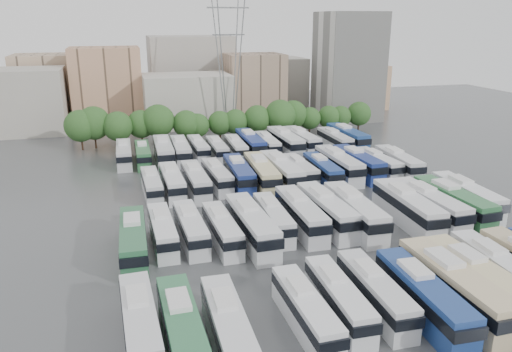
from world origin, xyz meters
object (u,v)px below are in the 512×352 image
object	(u,v)px
bus_r0_s0	(140,324)
bus_r1_s0	(133,240)
bus_r1_s13	(466,196)
bus_r0_s2	(228,328)
bus_r3_s12	(335,140)
bus_r1_s3	(222,229)
bus_r3_s7	(250,143)
bus_r0_s6	(375,292)
bus_r2_s7	(281,171)
bus_r2_s4	(217,176)
apartment_tower	(348,67)
bus_r3_s4	(198,148)
bus_r1_s8	(354,211)
bus_r1_s2	(191,228)
bus_r3_s1	(143,154)
bus_r0_s5	(339,298)
bus_r0_s4	(306,310)
bus_r2_s9	(322,170)
bus_r3_s6	(236,148)
bus_r2_s10	(339,164)
bus_r1_s11	(429,205)
bus_r2_s8	(300,170)
electricity_pylon	(229,46)
bus_r3_s2	(164,151)
bus_r3_s13	(347,137)
bus_r1_s7	(326,210)
bus_r3_s5	(217,149)
bus_r2_s13	(398,163)
bus_r3_s3	(181,150)
bus_r3_s0	(124,154)
bus_r3_s9	(285,142)
bus_r1_s12	(453,202)
bus_r2_s11	(358,163)
bus_r3_s8	(267,144)
bus_r1_s5	(273,218)
bus_r0_s1	(182,330)
bus_r0_s10	(498,270)
bus_r2_s3	(196,181)
bus_r0_s9	(477,279)
bus_r1_s1	(162,230)
bus_r2_s2	(172,182)
bus_r0_s7	(423,296)
bus_r2_s12	(377,164)

from	to	relation	value
bus_r0_s0	bus_r1_s0	world-z (taller)	bus_r1_s0
bus_r1_s0	bus_r1_s13	distance (m)	42.98
bus_r0_s2	bus_r3_s12	world-z (taller)	bus_r3_s12
bus_r1_s3	bus_r3_s7	bearing A→B (deg)	68.61
bus_r0_s6	bus_r2_s7	world-z (taller)	bus_r2_s7
bus_r0_s2	bus_r1_s13	distance (m)	41.79
bus_r0_s2	bus_r2_s4	xyz separation A→B (m)	(6.66, 38.19, -0.05)
apartment_tower	bus_r3_s4	size ratio (longest dim) A/B	2.33
bus_r3_s12	bus_r1_s8	bearing A→B (deg)	-110.79
bus_r1_s2	bus_r3_s1	xyz separation A→B (m)	(-3.35, 34.25, -0.02)
bus_r0_s0	bus_r0_s5	world-z (taller)	bus_r0_s0
bus_r0_s4	bus_r2_s9	size ratio (longest dim) A/B	0.93
bus_r3_s6	bus_r2_s10	bearing A→B (deg)	-49.86
bus_r1_s11	bus_r2_s8	xyz separation A→B (m)	(-10.01, 19.50, -0.34)
electricity_pylon	bus_r0_s6	distance (m)	75.33
bus_r3_s2	bus_r1_s8	bearing A→B (deg)	-60.07
bus_r2_s4	bus_r3_s6	distance (m)	17.69
bus_r0_s6	bus_r3_s13	bearing A→B (deg)	68.32
bus_r1_s7	bus_r3_s5	size ratio (longest dim) A/B	1.20
bus_r2_s13	bus_r3_s6	xyz separation A→B (m)	(-22.94, 17.56, -0.22)
bus_r0_s2	bus_r3_s3	distance (m)	54.63
electricity_pylon	bus_r3_s4	distance (m)	27.53
bus_r3_s0	bus_r3_s6	size ratio (longest dim) A/B	1.05
electricity_pylon	bus_r3_s13	world-z (taller)	electricity_pylon
bus_r3_s9	bus_r3_s12	xyz separation A→B (m)	(9.91, -0.60, -0.25)
bus_r0_s4	bus_r1_s12	distance (m)	31.87
bus_r1_s8	bus_r2_s11	size ratio (longest dim) A/B	1.03
bus_r0_s0	bus_r0_s5	bearing A→B (deg)	-3.55
bus_r2_s7	bus_r1_s0	bearing A→B (deg)	-140.85
bus_r1_s12	bus_r3_s4	world-z (taller)	bus_r1_s12
bus_r0_s5	bus_r3_s8	bearing A→B (deg)	81.36
bus_r1_s2	bus_r1_s5	xyz separation A→B (m)	(9.85, 0.23, -0.01)
bus_r1_s12	bus_r3_s5	world-z (taller)	bus_r1_s12
bus_r1_s7	bus_r3_s8	size ratio (longest dim) A/B	1.16
bus_r3_s6	bus_r0_s0	bearing A→B (deg)	-109.20
bus_r0_s2	bus_r0_s4	xyz separation A→B (m)	(6.61, 0.91, -0.12)
bus_r1_s11	bus_r3_s13	size ratio (longest dim) A/B	0.99
bus_r1_s12	bus_r0_s1	bearing A→B (deg)	-156.34
bus_r3_s7	bus_r0_s0	bearing A→B (deg)	-113.26
bus_r0_s10	bus_r2_s3	bearing A→B (deg)	126.79
bus_r0_s5	bus_r3_s7	bearing A→B (deg)	84.79
apartment_tower	bus_r3_s6	world-z (taller)	apartment_tower
bus_r0_s2	bus_r0_s9	xyz separation A→B (m)	(23.01, 1.07, 0.17)
bus_r2_s8	bus_r3_s5	size ratio (longest dim) A/B	1.01
bus_r1_s1	bus_r2_s2	bearing A→B (deg)	78.87
bus_r0_s7	bus_r2_s7	bearing A→B (deg)	92.72
bus_r2_s9	bus_r2_s13	bearing A→B (deg)	1.96
bus_r2_s12	bus_r3_s13	distance (m)	18.03
bus_r1_s12	bus_r3_s7	world-z (taller)	bus_r1_s12
bus_r3_s6	bus_r0_s6	bearing A→B (deg)	-88.39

